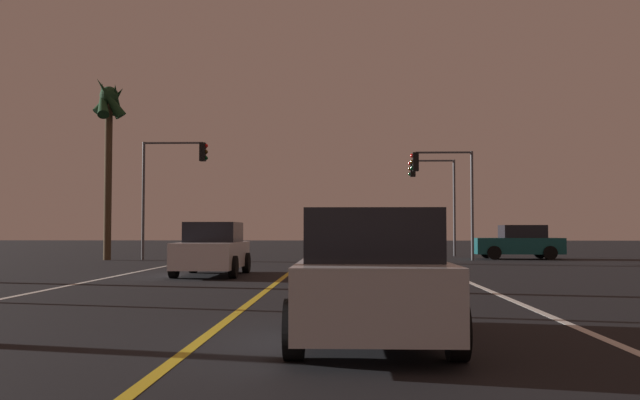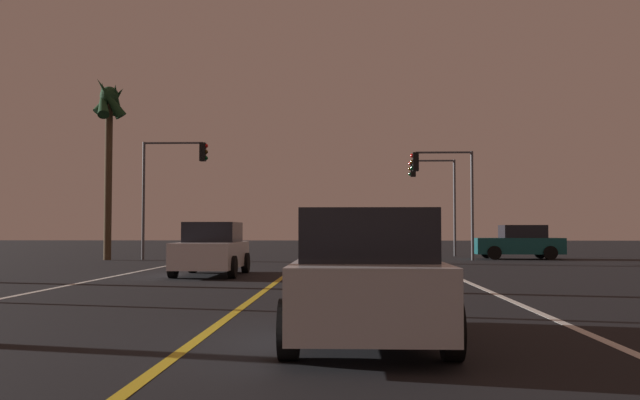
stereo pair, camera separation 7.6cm
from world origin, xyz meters
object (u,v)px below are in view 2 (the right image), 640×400
object	(u,v)px
traffic_light_near_left	(174,172)
traffic_light_far_right	(433,185)
car_oncoming	(212,250)
palm_tree_left_far	(109,116)
car_lead_same_lane	(367,278)
traffic_light_near_right	(442,179)
car_crossing_side	(519,243)

from	to	relation	value
traffic_light_near_left	traffic_light_far_right	xyz separation A→B (m)	(13.27, 5.50, -0.29)
car_oncoming	palm_tree_left_far	world-z (taller)	palm_tree_left_far
car_lead_same_lane	traffic_light_near_right	bearing A→B (deg)	-9.95
car_crossing_side	traffic_light_near_left	size ratio (longest dim) A/B	0.75
traffic_light_far_right	car_oncoming	bearing A→B (deg)	61.77
traffic_light_far_right	car_lead_same_lane	bearing A→B (deg)	81.42
car_lead_same_lane	car_crossing_side	bearing A→B (deg)	-17.62
car_crossing_side	palm_tree_left_far	distance (m)	21.20
car_oncoming	traffic_light_far_right	world-z (taller)	traffic_light_far_right
traffic_light_far_right	palm_tree_left_far	xyz separation A→B (m)	(-16.40, -5.83, 3.04)
traffic_light_near_right	traffic_light_near_left	size ratio (longest dim) A/B	0.91
car_lead_same_lane	car_oncoming	size ratio (longest dim) A/B	1.00
car_oncoming	traffic_light_far_right	size ratio (longest dim) A/B	0.80
car_crossing_side	palm_tree_left_far	size ratio (longest dim) A/B	0.48
traffic_light_near_left	palm_tree_left_far	world-z (taller)	palm_tree_left_far
traffic_light_far_right	car_crossing_side	bearing A→B (deg)	133.95
car_oncoming	traffic_light_near_left	world-z (taller)	traffic_light_near_left
traffic_light_far_right	palm_tree_left_far	size ratio (longest dim) A/B	0.60
traffic_light_near_right	car_lead_same_lane	bearing A→B (deg)	80.05
car_crossing_side	traffic_light_near_left	world-z (taller)	traffic_light_near_left
car_oncoming	car_crossing_side	bearing A→B (deg)	135.34
car_crossing_side	palm_tree_left_far	world-z (taller)	palm_tree_left_far
car_oncoming	traffic_light_far_right	distance (m)	19.56
car_crossing_side	traffic_light_near_right	distance (m)	5.29
car_lead_same_lane	palm_tree_left_far	xyz separation A→B (m)	(-11.85, 24.36, 6.20)
traffic_light_near_right	traffic_light_near_left	world-z (taller)	traffic_light_near_left
car_crossing_side	traffic_light_far_right	bearing A→B (deg)	-46.05
traffic_light_near_right	traffic_light_far_right	size ratio (longest dim) A/B	0.97
car_lead_same_lane	traffic_light_near_right	xyz separation A→B (m)	(4.33, 24.69, 3.08)
car_lead_same_lane	palm_tree_left_far	bearing A→B (deg)	25.93
car_oncoming	traffic_light_near_right	world-z (taller)	traffic_light_near_right
traffic_light_near_left	palm_tree_left_far	bearing A→B (deg)	-173.98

